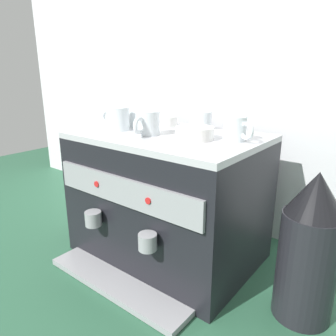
{
  "coord_description": "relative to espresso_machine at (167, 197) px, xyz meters",
  "views": [
    {
      "loc": [
        0.68,
        -0.86,
        0.68
      ],
      "look_at": [
        0.0,
        0.0,
        0.35
      ],
      "focal_mm": 33.96,
      "sensor_mm": 36.0,
      "label": 1
    }
  ],
  "objects": [
    {
      "name": "ground_plane",
      "position": [
        0.0,
        0.0,
        -0.23
      ],
      "size": [
        4.0,
        4.0,
        0.0
      ],
      "primitive_type": "plane",
      "color": "#28563D"
    },
    {
      "name": "tiled_backsplash_wall",
      "position": [
        0.0,
        0.38,
        0.36
      ],
      "size": [
        2.8,
        0.03,
        1.19
      ],
      "primitive_type": "cube",
      "color": "silver",
      "rests_on": "ground_plane"
    },
    {
      "name": "espresso_machine",
      "position": [
        0.0,
        0.0,
        0.0
      ],
      "size": [
        0.65,
        0.56,
        0.47
      ],
      "color": "black",
      "rests_on": "ground_plane"
    },
    {
      "name": "ceramic_cup_0",
      "position": [
        0.24,
        0.04,
        0.28
      ],
      "size": [
        0.11,
        0.07,
        0.08
      ],
      "color": "silver",
      "rests_on": "espresso_machine"
    },
    {
      "name": "ceramic_cup_1",
      "position": [
        -0.04,
        -0.06,
        0.28
      ],
      "size": [
        0.08,
        0.13,
        0.08
      ],
      "color": "silver",
      "rests_on": "espresso_machine"
    },
    {
      "name": "ceramic_cup_2",
      "position": [
        -0.19,
        0.06,
        0.27
      ],
      "size": [
        0.07,
        0.11,
        0.07
      ],
      "color": "silver",
      "rests_on": "espresso_machine"
    },
    {
      "name": "ceramic_cup_3",
      "position": [
        -0.2,
        -0.05,
        0.28
      ],
      "size": [
        0.13,
        0.08,
        0.08
      ],
      "color": "silver",
      "rests_on": "espresso_machine"
    },
    {
      "name": "ceramic_cup_4",
      "position": [
        0.04,
        0.15,
        0.27
      ],
      "size": [
        0.08,
        0.12,
        0.07
      ],
      "color": "silver",
      "rests_on": "espresso_machine"
    },
    {
      "name": "ceramic_bowl_0",
      "position": [
        0.12,
        -0.02,
        0.26
      ],
      "size": [
        0.13,
        0.13,
        0.04
      ],
      "color": "white",
      "rests_on": "espresso_machine"
    },
    {
      "name": "ceramic_bowl_1",
      "position": [
        -0.11,
        0.12,
        0.26
      ],
      "size": [
        0.1,
        0.1,
        0.04
      ],
      "color": "white",
      "rests_on": "espresso_machine"
    },
    {
      "name": "coffee_grinder",
      "position": [
        0.51,
        -0.02,
        -0.02
      ],
      "size": [
        0.16,
        0.16,
        0.44
      ],
      "color": "black",
      "rests_on": "ground_plane"
    },
    {
      "name": "milk_pitcher",
      "position": [
        -0.43,
        -0.02,
        -0.17
      ],
      "size": [
        0.1,
        0.1,
        0.13
      ],
      "primitive_type": "cylinder",
      "color": "#B7B7BC",
      "rests_on": "ground_plane"
    }
  ]
}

